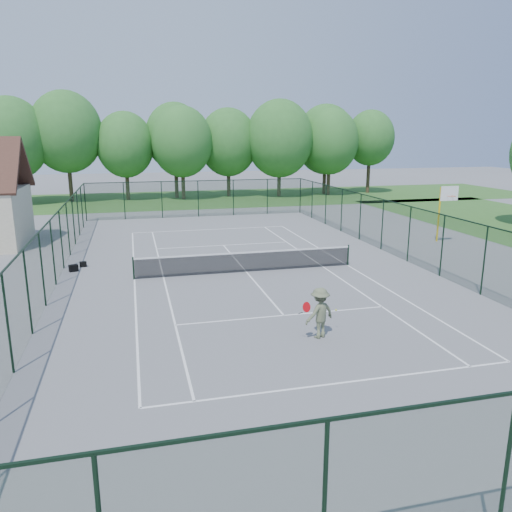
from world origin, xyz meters
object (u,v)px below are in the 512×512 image
Objects in this scene: sports_bag_a at (73,268)px; basketball_goal at (445,203)px; tennis_net at (246,261)px; tennis_player at (320,313)px.

basketball_goal is at bearing -13.97° from sports_bag_a.
sports_bag_a is (-8.45, 2.22, -0.40)m from tennis_net.
basketball_goal reaches higher than tennis_player.
tennis_net is 25.60× the size of sports_bag_a.
basketball_goal is 18.14m from tennis_player.
tennis_player is at bearing -136.41° from basketball_goal.
tennis_net reaches higher than sports_bag_a.
tennis_player reaches higher than sports_bag_a.
tennis_net is at bearing -32.69° from sports_bag_a.
basketball_goal is 22.26m from sports_bag_a.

